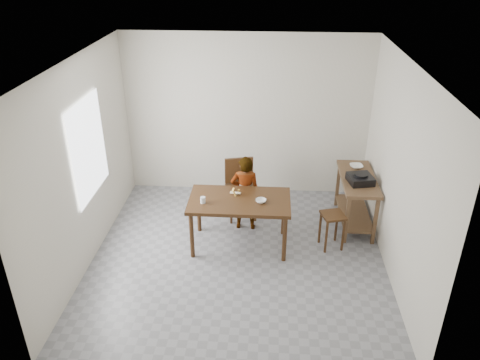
# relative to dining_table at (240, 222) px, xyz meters

# --- Properties ---
(floor) EXTENTS (4.00, 4.00, 0.04)m
(floor) POSITION_rel_dining_table_xyz_m (0.00, -0.30, -0.40)
(floor) COLOR gray
(floor) RESTS_ON ground
(ceiling) EXTENTS (4.00, 4.00, 0.04)m
(ceiling) POSITION_rel_dining_table_xyz_m (0.00, -0.30, 2.35)
(ceiling) COLOR white
(ceiling) RESTS_ON wall_back
(wall_back) EXTENTS (4.00, 0.04, 2.70)m
(wall_back) POSITION_rel_dining_table_xyz_m (0.00, 1.72, 0.98)
(wall_back) COLOR beige
(wall_back) RESTS_ON ground
(wall_front) EXTENTS (4.00, 0.04, 2.70)m
(wall_front) POSITION_rel_dining_table_xyz_m (0.00, -2.32, 0.98)
(wall_front) COLOR beige
(wall_front) RESTS_ON ground
(wall_left) EXTENTS (0.04, 4.00, 2.70)m
(wall_left) POSITION_rel_dining_table_xyz_m (-2.02, -0.30, 0.98)
(wall_left) COLOR beige
(wall_left) RESTS_ON ground
(wall_right) EXTENTS (0.04, 4.00, 2.70)m
(wall_right) POSITION_rel_dining_table_xyz_m (2.02, -0.30, 0.98)
(wall_right) COLOR beige
(wall_right) RESTS_ON ground
(window_pane) EXTENTS (0.02, 1.10, 1.30)m
(window_pane) POSITION_rel_dining_table_xyz_m (-1.97, -0.10, 1.12)
(window_pane) COLOR white
(window_pane) RESTS_ON wall_left
(dining_table) EXTENTS (1.40, 0.80, 0.75)m
(dining_table) POSITION_rel_dining_table_xyz_m (0.00, 0.00, 0.00)
(dining_table) COLOR #3A2210
(dining_table) RESTS_ON floor
(prep_counter) EXTENTS (0.50, 1.20, 0.80)m
(prep_counter) POSITION_rel_dining_table_xyz_m (1.72, 0.70, 0.03)
(prep_counter) COLOR brown
(prep_counter) RESTS_ON floor
(child) EXTENTS (0.43, 0.29, 1.18)m
(child) POSITION_rel_dining_table_xyz_m (0.05, 0.47, 0.22)
(child) COLOR white
(child) RESTS_ON floor
(dining_chair) EXTENTS (0.54, 0.54, 0.92)m
(dining_chair) POSITION_rel_dining_table_xyz_m (-0.03, 0.80, 0.09)
(dining_chair) COLOR #3A2210
(dining_chair) RESTS_ON floor
(stool) EXTENTS (0.37, 0.37, 0.54)m
(stool) POSITION_rel_dining_table_xyz_m (1.30, 0.05, -0.11)
(stool) COLOR #3A2210
(stool) RESTS_ON floor
(glass_tumbler) EXTENTS (0.09, 0.09, 0.09)m
(glass_tumbler) POSITION_rel_dining_table_xyz_m (-0.49, -0.12, 0.42)
(glass_tumbler) COLOR silver
(glass_tumbler) RESTS_ON dining_table
(small_bowl) EXTENTS (0.19, 0.19, 0.05)m
(small_bowl) POSITION_rel_dining_table_xyz_m (0.30, -0.06, 0.40)
(small_bowl) COLOR white
(small_bowl) RESTS_ON dining_table
(banana) EXTENTS (0.19, 0.16, 0.06)m
(banana) POSITION_rel_dining_table_xyz_m (-0.07, 0.14, 0.41)
(banana) COLOR gold
(banana) RESTS_ON dining_table
(serving_bowl) EXTENTS (0.22, 0.22, 0.05)m
(serving_bowl) POSITION_rel_dining_table_xyz_m (1.74, 1.02, 0.45)
(serving_bowl) COLOR white
(serving_bowl) RESTS_ON prep_counter
(gas_burner) EXTENTS (0.40, 0.40, 0.11)m
(gas_burner) POSITION_rel_dining_table_xyz_m (1.71, 0.52, 0.48)
(gas_burner) COLOR black
(gas_burner) RESTS_ON prep_counter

